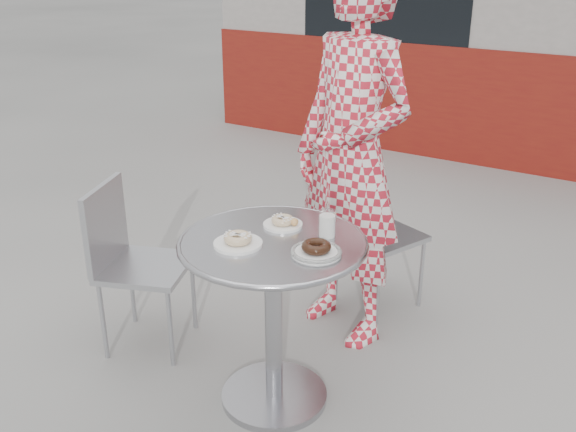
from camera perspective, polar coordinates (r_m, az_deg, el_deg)
The scene contains 9 objects.
ground at distance 2.88m, azimuth -1.44°, elevation -15.36°, with size 60.00×60.00×0.00m, color gray.
bistro_table at distance 2.53m, azimuth -1.33°, elevation -5.89°, with size 0.74×0.74×0.74m.
chair_far at distance 3.42m, azimuth 7.93°, elevation -4.17°, with size 0.48×0.48×0.78m.
chair_left at distance 3.13m, azimuth -12.45°, elevation -7.08°, with size 0.50×0.49×0.80m.
seated_person at distance 2.94m, azimuth 5.68°, elevation 5.24°, with size 0.65×0.43×1.79m, color #B01B2A.
plate_far at distance 2.57m, azimuth -0.41°, elevation -0.56°, with size 0.16×0.16×0.04m.
plate_near at distance 2.41m, azimuth -4.48°, elevation -2.20°, with size 0.18×0.18×0.05m.
plate_checker at distance 2.34m, azimuth 2.52°, elevation -3.07°, with size 0.19×0.19×0.05m.
milk_cup at distance 2.47m, azimuth 3.50°, elevation -0.77°, with size 0.07×0.07×0.11m.
Camera 1 is at (1.27, -1.87, 1.77)m, focal length 40.00 mm.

